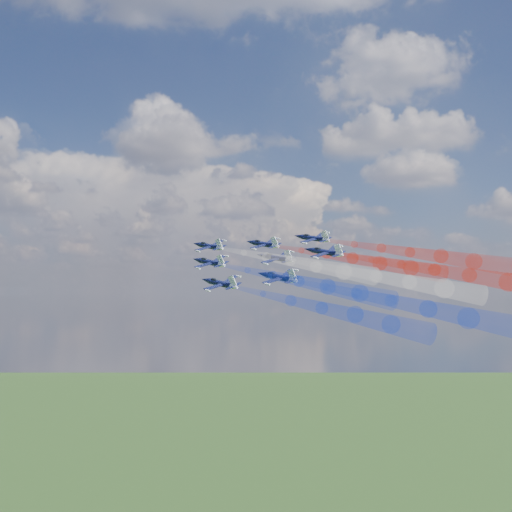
# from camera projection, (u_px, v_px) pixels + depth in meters

# --- Properties ---
(jet_lead) EXTENTS (15.30, 14.99, 8.14)m
(jet_lead) POSITION_uv_depth(u_px,v_px,m) (209.00, 246.00, 161.13)
(jet_lead) COLOR black
(trail_lead) EXTENTS (37.08, 32.50, 12.61)m
(trail_lead) POSITION_uv_depth(u_px,v_px,m) (290.00, 261.00, 141.92)
(trail_lead) COLOR white
(jet_inner_left) EXTENTS (15.30, 14.99, 8.14)m
(jet_inner_left) POSITION_uv_depth(u_px,v_px,m) (210.00, 262.00, 149.15)
(jet_inner_left) COLOR black
(trail_inner_left) EXTENTS (37.08, 32.50, 12.61)m
(trail_inner_left) POSITION_uv_depth(u_px,v_px,m) (299.00, 281.00, 129.94)
(trail_inner_left) COLOR #1836CC
(jet_inner_right) EXTENTS (15.30, 14.99, 8.14)m
(jet_inner_right) POSITION_uv_depth(u_px,v_px,m) (264.00, 244.00, 161.29)
(jet_inner_right) COLOR black
(trail_inner_right) EXTENTS (37.08, 32.50, 12.61)m
(trail_inner_right) POSITION_uv_depth(u_px,v_px,m) (352.00, 259.00, 142.08)
(trail_inner_right) COLOR red
(jet_outer_left) EXTENTS (15.30, 14.99, 8.14)m
(jet_outer_left) POSITION_uv_depth(u_px,v_px,m) (221.00, 284.00, 136.00)
(jet_outer_left) COLOR black
(trail_outer_left) EXTENTS (37.08, 32.50, 12.61)m
(trail_outer_left) POSITION_uv_depth(u_px,v_px,m) (321.00, 308.00, 116.79)
(trail_outer_left) COLOR #1836CC
(jet_center_third) EXTENTS (15.30, 14.99, 8.14)m
(jet_center_third) POSITION_uv_depth(u_px,v_px,m) (276.00, 258.00, 146.71)
(jet_center_third) COLOR black
(trail_center_third) EXTENTS (37.08, 32.50, 12.61)m
(trail_center_third) POSITION_uv_depth(u_px,v_px,m) (376.00, 276.00, 127.50)
(trail_center_third) COLOR white
(jet_outer_right) EXTENTS (15.30, 14.99, 8.14)m
(jet_outer_right) POSITION_uv_depth(u_px,v_px,m) (313.00, 238.00, 158.97)
(jet_outer_right) COLOR black
(trail_outer_right) EXTENTS (37.08, 32.50, 12.61)m
(trail_outer_right) POSITION_uv_depth(u_px,v_px,m) (410.00, 252.00, 139.76)
(trail_outer_right) COLOR red
(jet_rear_left) EXTENTS (15.30, 14.99, 8.14)m
(jet_rear_left) POSITION_uv_depth(u_px,v_px,m) (279.00, 277.00, 133.74)
(jet_rear_left) COLOR black
(trail_rear_left) EXTENTS (37.08, 32.50, 12.61)m
(trail_rear_left) POSITION_uv_depth(u_px,v_px,m) (391.00, 301.00, 114.53)
(trail_rear_left) COLOR #1836CC
(jet_rear_right) EXTENTS (15.30, 14.99, 8.14)m
(jet_rear_right) POSITION_uv_depth(u_px,v_px,m) (325.00, 252.00, 145.08)
(jet_rear_right) COLOR black
(trail_rear_right) EXTENTS (37.08, 32.50, 12.61)m
(trail_rear_right) POSITION_uv_depth(u_px,v_px,m) (434.00, 270.00, 125.87)
(trail_rear_right) COLOR red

